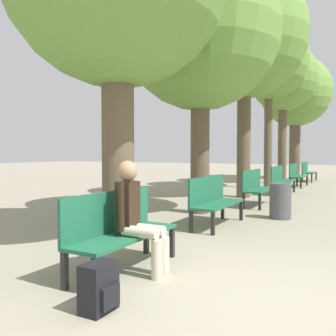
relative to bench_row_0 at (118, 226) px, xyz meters
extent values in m
plane|color=gray|center=(1.60, -0.02, -0.52)|extent=(80.00, 80.00, 0.00)
cube|color=#1E6042|center=(0.10, 0.00, -0.11)|extent=(0.49, 1.66, 0.04)
cube|color=#1E6042|center=(-0.12, 0.00, 0.16)|extent=(0.04, 1.66, 0.49)
cube|color=black|center=(0.30, -0.78, -0.32)|extent=(0.06, 0.06, 0.39)
cube|color=black|center=(0.30, 0.78, -0.32)|extent=(0.06, 0.06, 0.39)
cube|color=black|center=(-0.10, -0.78, -0.32)|extent=(0.06, 0.06, 0.39)
cube|color=black|center=(-0.10, 0.78, -0.32)|extent=(0.06, 0.06, 0.39)
cube|color=#1E6042|center=(0.10, 3.04, -0.11)|extent=(0.49, 1.66, 0.04)
cube|color=#1E6042|center=(-0.12, 3.04, 0.16)|extent=(0.04, 1.66, 0.49)
cube|color=black|center=(0.30, 2.25, -0.32)|extent=(0.06, 0.06, 0.39)
cube|color=black|center=(0.30, 3.82, -0.32)|extent=(0.06, 0.06, 0.39)
cube|color=black|center=(-0.10, 2.25, -0.32)|extent=(0.06, 0.06, 0.39)
cube|color=black|center=(-0.10, 3.82, -0.32)|extent=(0.06, 0.06, 0.39)
cube|color=#1E6042|center=(0.10, 6.08, -0.11)|extent=(0.49, 1.66, 0.04)
cube|color=#1E6042|center=(-0.12, 6.08, 0.16)|extent=(0.04, 1.66, 0.49)
cube|color=black|center=(0.30, 5.29, -0.32)|extent=(0.06, 0.06, 0.39)
cube|color=black|center=(0.30, 6.86, -0.32)|extent=(0.06, 0.06, 0.39)
cube|color=black|center=(-0.10, 5.29, -0.32)|extent=(0.06, 0.06, 0.39)
cube|color=black|center=(-0.10, 6.86, -0.32)|extent=(0.06, 0.06, 0.39)
cube|color=#1E6042|center=(0.10, 9.12, -0.11)|extent=(0.49, 1.66, 0.04)
cube|color=#1E6042|center=(-0.12, 9.12, 0.16)|extent=(0.04, 1.66, 0.49)
cube|color=black|center=(0.30, 8.33, -0.32)|extent=(0.06, 0.06, 0.39)
cube|color=black|center=(0.30, 9.90, -0.32)|extent=(0.06, 0.06, 0.39)
cube|color=black|center=(-0.10, 8.33, -0.32)|extent=(0.06, 0.06, 0.39)
cube|color=black|center=(-0.10, 9.90, -0.32)|extent=(0.06, 0.06, 0.39)
cube|color=#1E6042|center=(0.10, 12.15, -0.11)|extent=(0.49, 1.66, 0.04)
cube|color=#1E6042|center=(-0.12, 12.15, 0.16)|extent=(0.04, 1.66, 0.49)
cube|color=black|center=(0.30, 11.37, -0.32)|extent=(0.06, 0.06, 0.39)
cube|color=black|center=(0.30, 12.94, -0.32)|extent=(0.06, 0.06, 0.39)
cube|color=black|center=(-0.10, 11.37, -0.32)|extent=(0.06, 0.06, 0.39)
cube|color=black|center=(-0.10, 12.94, -0.32)|extent=(0.06, 0.06, 0.39)
cube|color=#1E6042|center=(0.10, 15.19, -0.11)|extent=(0.49, 1.66, 0.04)
cube|color=#1E6042|center=(-0.12, 15.19, 0.16)|extent=(0.04, 1.66, 0.49)
cube|color=black|center=(0.30, 14.41, -0.32)|extent=(0.06, 0.06, 0.39)
cube|color=black|center=(0.30, 15.98, -0.32)|extent=(0.06, 0.06, 0.39)
cube|color=black|center=(-0.10, 14.41, -0.32)|extent=(0.06, 0.06, 0.39)
cube|color=black|center=(-0.10, 15.98, -0.32)|extent=(0.06, 0.06, 0.39)
cylinder|color=brown|center=(-0.82, 1.13, 1.07)|extent=(0.50, 0.50, 3.18)
cylinder|color=brown|center=(-0.82, 4.29, 1.05)|extent=(0.43, 0.43, 3.14)
sphere|color=olive|center=(-0.82, 4.29, 3.61)|extent=(3.58, 3.58, 3.58)
cylinder|color=brown|center=(-0.82, 7.65, 1.42)|extent=(0.42, 0.42, 3.88)
sphere|color=olive|center=(-0.82, 7.65, 4.40)|extent=(3.77, 3.77, 3.77)
cylinder|color=brown|center=(-0.82, 10.78, 1.50)|extent=(0.30, 0.30, 4.04)
sphere|color=olive|center=(-0.82, 10.78, 4.33)|extent=(2.94, 2.94, 2.94)
cylinder|color=brown|center=(-0.82, 13.40, 1.42)|extent=(0.37, 0.37, 3.88)
sphere|color=olive|center=(-0.82, 13.40, 4.17)|extent=(2.96, 2.96, 2.96)
cylinder|color=brown|center=(-0.82, 16.54, 1.24)|extent=(0.55, 0.55, 3.53)
sphere|color=olive|center=(-0.82, 16.54, 4.00)|extent=(3.60, 3.60, 3.60)
cylinder|color=beige|center=(0.35, -0.07, -0.02)|extent=(0.44, 0.13, 0.13)
cylinder|color=beige|center=(0.56, -0.07, -0.30)|extent=(0.13, 0.13, 0.43)
cylinder|color=beige|center=(0.35, 0.09, -0.02)|extent=(0.44, 0.13, 0.13)
cylinder|color=beige|center=(0.56, 0.09, -0.30)|extent=(0.13, 0.13, 0.43)
cube|color=black|center=(0.13, 0.01, 0.22)|extent=(0.20, 0.24, 0.62)
cylinder|color=black|center=(0.13, -0.12, 0.25)|extent=(0.09, 0.09, 0.56)
cylinder|color=black|center=(0.13, 0.14, 0.25)|extent=(0.09, 0.09, 0.56)
sphere|color=#A37A5B|center=(0.13, 0.01, 0.66)|extent=(0.24, 0.24, 0.24)
cube|color=black|center=(0.53, -1.02, -0.31)|extent=(0.21, 0.33, 0.43)
cube|color=black|center=(0.66, -1.02, -0.37)|extent=(0.04, 0.23, 0.19)
cylinder|color=#4C4C51|center=(0.97, 4.39, -0.15)|extent=(0.44, 0.44, 0.74)
camera|label=1|loc=(2.59, -3.56, 0.87)|focal=40.00mm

